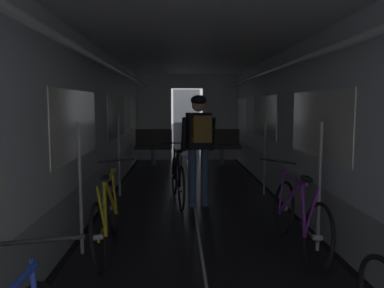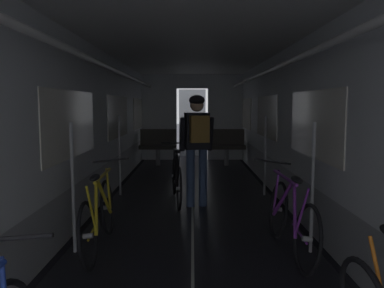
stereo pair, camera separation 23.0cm
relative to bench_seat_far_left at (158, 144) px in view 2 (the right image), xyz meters
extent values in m
cube|color=black|center=(-0.51, -4.82, -0.56)|extent=(0.08, 11.50, 0.01)
cube|color=black|center=(2.31, -4.82, -0.56)|extent=(0.08, 11.50, 0.01)
cube|color=beige|center=(0.90, -4.82, -0.56)|extent=(0.03, 11.27, 0.00)
cube|color=#9EA0A5|center=(-0.61, -4.82, -0.27)|extent=(0.12, 11.50, 0.60)
cube|color=silver|center=(-0.61, -4.82, 0.96)|extent=(0.12, 11.50, 1.85)
cube|color=white|center=(-0.54, -5.40, 0.78)|extent=(0.02, 1.90, 0.80)
cube|color=white|center=(-0.54, -2.52, 0.78)|extent=(0.02, 1.90, 0.80)
cube|color=white|center=(-0.54, 0.35, 0.78)|extent=(0.02, 1.90, 0.80)
cube|color=yellow|center=(-0.54, -5.01, 0.78)|extent=(0.01, 0.20, 0.28)
cylinder|color=white|center=(-0.27, -4.82, 1.53)|extent=(0.07, 11.04, 0.07)
cylinder|color=#B7BABF|center=(-0.37, -5.97, 0.13)|extent=(0.04, 0.04, 1.40)
cylinder|color=#B7BABF|center=(-0.37, -3.37, 0.13)|extent=(0.04, 0.04, 1.40)
cube|color=#9EA0A5|center=(2.41, -4.82, -0.27)|extent=(0.12, 11.50, 0.60)
cube|color=silver|center=(2.41, -4.82, 0.96)|extent=(0.12, 11.50, 1.85)
cube|color=white|center=(2.35, -5.40, 0.78)|extent=(0.02, 1.90, 0.80)
cube|color=white|center=(2.35, -2.52, 0.78)|extent=(0.02, 1.90, 0.80)
cube|color=white|center=(2.35, 0.35, 0.78)|extent=(0.02, 1.90, 0.80)
cube|color=yellow|center=(2.35, -5.34, 0.78)|extent=(0.01, 0.20, 0.28)
cylinder|color=white|center=(2.07, -4.82, 1.53)|extent=(0.07, 11.04, 0.07)
cylinder|color=#B7BABF|center=(2.17, -5.97, 0.13)|extent=(0.04, 0.04, 1.40)
cylinder|color=#B7BABF|center=(2.17, -3.37, 0.13)|extent=(0.04, 0.04, 1.40)
cube|color=silver|center=(-0.05, 0.99, 0.66)|extent=(1.00, 0.12, 2.45)
cube|color=silver|center=(1.85, 0.99, 0.66)|extent=(1.00, 0.12, 2.45)
cube|color=silver|center=(0.90, 0.99, 1.68)|extent=(0.90, 0.12, 0.40)
cube|color=#4C4F54|center=(0.90, 1.69, 0.46)|extent=(0.81, 0.04, 2.05)
cube|color=silver|center=(0.90, -4.82, 1.94)|extent=(3.14, 11.62, 0.12)
cylinder|color=gray|center=(0.00, -0.07, -0.35)|extent=(0.12, 0.12, 0.44)
cube|color=#47423D|center=(0.00, -0.07, -0.08)|extent=(0.96, 0.44, 0.10)
cube|color=#47423D|center=(0.00, 0.12, 0.17)|extent=(0.96, 0.08, 0.40)
torus|color=gray|center=(-0.43, 0.15, 0.37)|extent=(0.14, 0.14, 0.02)
cylinder|color=gray|center=(1.80, -0.07, -0.35)|extent=(0.12, 0.12, 0.44)
cube|color=#47423D|center=(1.80, -0.07, -0.08)|extent=(0.96, 0.44, 0.10)
cube|color=#47423D|center=(1.80, 0.12, 0.17)|extent=(0.96, 0.08, 0.40)
torus|color=gray|center=(1.37, 0.15, 0.37)|extent=(0.14, 0.14, 0.02)
torus|color=black|center=(1.97, -6.49, -0.24)|extent=(0.15, 0.67, 0.67)
cylinder|color=#B2B2B7|center=(1.97, -6.49, -0.24)|extent=(0.10, 0.05, 0.06)
torus|color=black|center=(1.93, -5.47, -0.24)|extent=(0.15, 0.67, 0.67)
cylinder|color=#B2B2B7|center=(1.93, -5.47, -0.24)|extent=(0.10, 0.05, 0.06)
cylinder|color=purple|center=(1.91, -5.79, -0.02)|extent=(0.14, 0.54, 0.56)
cylinder|color=purple|center=(1.93, -6.20, -0.02)|extent=(0.10, 0.35, 0.55)
cylinder|color=purple|center=(1.88, -5.95, 0.24)|extent=(0.07, 0.82, 0.04)
cylinder|color=purple|center=(1.94, -6.42, 0.00)|extent=(0.10, 0.16, 0.49)
cylinder|color=purple|center=(1.97, -6.27, -0.26)|extent=(0.04, 0.45, 0.07)
cylinder|color=purple|center=(1.90, -5.50, 0.00)|extent=(0.09, 0.09, 0.49)
cylinder|color=black|center=(1.96, -6.04, -0.28)|extent=(0.04, 0.17, 0.17)
ellipsoid|color=black|center=(1.89, -6.38, 0.30)|extent=(0.11, 0.24, 0.07)
cylinder|color=black|center=(1.85, -5.49, 0.34)|extent=(0.44, 0.04, 0.08)
cylinder|color=orange|center=(1.97, -7.83, 0.01)|extent=(0.09, 0.16, 0.49)
torus|color=black|center=(-0.10, -6.41, -0.23)|extent=(0.13, 0.67, 0.67)
cylinder|color=#B2B2B7|center=(-0.10, -6.41, -0.23)|extent=(0.10, 0.05, 0.06)
torus|color=black|center=(-0.14, -5.40, -0.23)|extent=(0.13, 0.67, 0.67)
cylinder|color=#B2B2B7|center=(-0.14, -5.40, -0.23)|extent=(0.10, 0.05, 0.06)
cylinder|color=yellow|center=(-0.11, -5.71, -0.02)|extent=(0.07, 0.54, 0.56)
cylinder|color=yellow|center=(-0.09, -6.12, -0.02)|extent=(0.10, 0.34, 0.55)
cylinder|color=yellow|center=(-0.07, -5.86, 0.25)|extent=(0.07, 0.82, 0.04)
cylinder|color=yellow|center=(-0.08, -6.34, 0.01)|extent=(0.07, 0.17, 0.49)
cylinder|color=yellow|center=(-0.11, -6.19, -0.26)|extent=(0.05, 0.45, 0.07)
cylinder|color=yellow|center=(-0.11, -5.42, 0.01)|extent=(0.08, 0.09, 0.49)
cylinder|color=black|center=(-0.12, -5.96, -0.28)|extent=(0.04, 0.17, 0.17)
ellipsoid|color=black|center=(-0.05, -6.29, 0.31)|extent=(0.11, 0.24, 0.07)
cylinder|color=black|center=(-0.08, -5.40, 0.35)|extent=(0.44, 0.04, 0.07)
cylinder|color=black|center=(-0.01, -8.09, 0.35)|extent=(0.44, 0.04, 0.06)
cylinder|color=#384C75|center=(0.87, -4.12, -0.12)|extent=(0.13, 0.13, 0.90)
cylinder|color=#384C75|center=(1.07, -4.08, -0.12)|extent=(0.13, 0.13, 0.90)
cube|color=black|center=(0.97, -4.10, 0.61)|extent=(0.40, 0.29, 0.56)
cylinder|color=black|center=(0.75, -4.13, 0.56)|extent=(0.13, 0.21, 0.53)
cylinder|color=black|center=(1.18, -4.04, 0.56)|extent=(0.13, 0.21, 0.53)
sphere|color=tan|center=(0.97, -4.10, 1.01)|extent=(0.21, 0.21, 0.21)
ellipsoid|color=black|center=(0.97, -4.10, 1.08)|extent=(0.29, 0.32, 0.16)
cube|color=olive|center=(1.01, -4.27, 0.65)|extent=(0.31, 0.21, 0.40)
torus|color=black|center=(0.70, -4.36, -0.23)|extent=(0.13, 0.67, 0.67)
cylinder|color=#B2B2B7|center=(0.70, -4.36, -0.23)|extent=(0.10, 0.06, 0.05)
torus|color=black|center=(0.59, -3.34, -0.23)|extent=(0.13, 0.67, 0.67)
cylinder|color=#B2B2B7|center=(0.59, -3.34, -0.23)|extent=(0.10, 0.06, 0.05)
cylinder|color=black|center=(0.62, -3.66, -0.01)|extent=(0.11, 0.54, 0.56)
cylinder|color=black|center=(0.66, -4.07, -0.01)|extent=(0.07, 0.34, 0.55)
cylinder|color=black|center=(0.63, -3.81, 0.25)|extent=(0.13, 0.82, 0.03)
cylinder|color=black|center=(0.69, -4.29, 0.01)|extent=(0.05, 0.16, 0.49)
cylinder|color=black|center=(0.68, -4.13, -0.26)|extent=(0.08, 0.45, 0.07)
cylinder|color=black|center=(0.58, -3.38, 0.01)|extent=(0.03, 0.09, 0.49)
cylinder|color=black|center=(0.65, -3.91, -0.28)|extent=(0.03, 0.17, 0.17)
ellipsoid|color=black|center=(0.68, -4.24, 0.31)|extent=(0.12, 0.25, 0.06)
cylinder|color=black|center=(0.58, -3.36, 0.35)|extent=(0.44, 0.07, 0.03)
camera|label=1|loc=(0.67, -9.91, 1.01)|focal=35.39mm
camera|label=2|loc=(0.90, -9.91, 1.01)|focal=35.39mm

